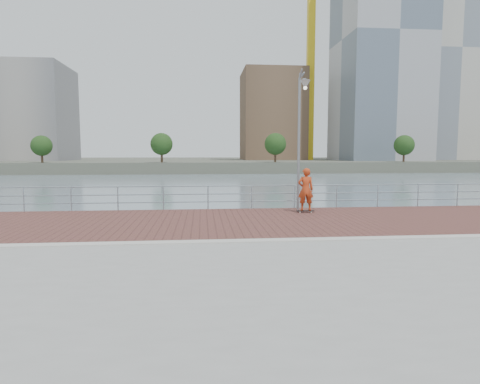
{
  "coord_description": "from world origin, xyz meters",
  "views": [
    {
      "loc": [
        -1.29,
        -11.6,
        2.65
      ],
      "look_at": [
        0.0,
        2.0,
        1.3
      ],
      "focal_mm": 30.0,
      "sensor_mm": 36.0,
      "label": 1
    }
  ],
  "objects": [
    {
      "name": "skateboard",
      "position": [
        3.22,
        5.5,
        0.09
      ],
      "size": [
        0.79,
        0.26,
        0.09
      ],
      "rotation": [
        0.0,
        0.0,
        -0.08
      ],
      "color": "black",
      "rests_on": "brick_lane"
    },
    {
      "name": "street_lamp",
      "position": [
        3.13,
        6.06,
        4.28
      ],
      "size": [
        0.44,
        1.28,
        6.03
      ],
      "color": "gray",
      "rests_on": "brick_lane"
    },
    {
      "name": "skyline",
      "position": [
        30.68,
        103.92,
        24.97
      ],
      "size": [
        233.0,
        41.0,
        65.55
      ],
      "color": "#ADA38E",
      "rests_on": "far_shore"
    },
    {
      "name": "brick_lane",
      "position": [
        0.0,
        3.6,
        0.01
      ],
      "size": [
        40.0,
        6.8,
        0.02
      ],
      "primitive_type": "cube",
      "color": "brown",
      "rests_on": "seawall"
    },
    {
      "name": "tower_crane",
      "position": [
        27.36,
        104.0,
        33.5
      ],
      "size": [
        47.0,
        2.0,
        50.7
      ],
      "color": "gold",
      "rests_on": "far_shore"
    },
    {
      "name": "curb",
      "position": [
        0.0,
        0.0,
        0.03
      ],
      "size": [
        40.0,
        0.4,
        0.06
      ],
      "primitive_type": "cube",
      "color": "#B7B5AD",
      "rests_on": "seawall"
    },
    {
      "name": "guardrail",
      "position": [
        0.0,
        7.0,
        0.69
      ],
      "size": [
        39.06,
        0.06,
        1.13
      ],
      "color": "#8C9EA8",
      "rests_on": "brick_lane"
    },
    {
      "name": "far_shore",
      "position": [
        0.0,
        122.5,
        -0.75
      ],
      "size": [
        320.0,
        95.0,
        2.5
      ],
      "primitive_type": "cube",
      "color": "#4C5142",
      "rests_on": "ground"
    },
    {
      "name": "seawall",
      "position": [
        0.0,
        -5.0,
        -1.0
      ],
      "size": [
        40.0,
        24.0,
        2.0
      ],
      "primitive_type": "cube",
      "color": "gray",
      "rests_on": "ground"
    },
    {
      "name": "skateboarder",
      "position": [
        3.22,
        5.5,
        1.04
      ],
      "size": [
        0.72,
        0.5,
        1.87
      ],
      "primitive_type": "imported",
      "rotation": [
        0.0,
        0.0,
        3.06
      ],
      "color": "#BB3C19",
      "rests_on": "skateboard"
    },
    {
      "name": "shoreline_trees",
      "position": [
        19.09,
        77.0,
        4.46
      ],
      "size": [
        169.86,
        5.07,
        6.76
      ],
      "color": "#473323",
      "rests_on": "far_shore"
    },
    {
      "name": "water",
      "position": [
        0.0,
        0.0,
        -2.0
      ],
      "size": [
        400.0,
        400.0,
        0.0
      ],
      "primitive_type": "plane",
      "color": "slate",
      "rests_on": "ground"
    }
  ]
}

